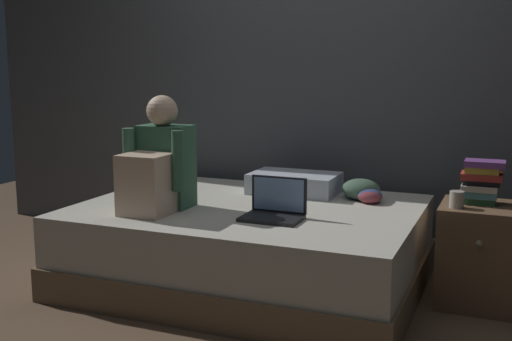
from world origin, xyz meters
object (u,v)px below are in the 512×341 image
object	(u,v)px
bed	(249,245)
clothes_pile	(362,191)
laptop	(275,208)
pillow	(295,183)
person_sitting	(158,167)
book_stack	(481,182)
mug	(457,200)
nightstand	(480,255)

from	to	relation	value
bed	clothes_pile	xyz separation A→B (m)	(0.58, 0.41, 0.30)
laptop	pillow	size ratio (longest dim) A/B	0.57
clothes_pile	person_sitting	bearing A→B (deg)	-145.40
laptop	bed	bearing A→B (deg)	136.44
bed	clothes_pile	size ratio (longest dim) A/B	7.05
book_stack	clothes_pile	xyz separation A→B (m)	(-0.70, 0.18, -0.14)
laptop	clothes_pile	size ratio (longest dim) A/B	1.13
mug	clothes_pile	world-z (taller)	mug
pillow	book_stack	xyz separation A→B (m)	(1.15, -0.22, 0.13)
person_sitting	clothes_pile	distance (m)	1.26
laptop	book_stack	xyz separation A→B (m)	(1.03, 0.47, 0.14)
pillow	clothes_pile	xyz separation A→B (m)	(0.46, -0.04, -0.01)
nightstand	mug	world-z (taller)	mug
bed	pillow	distance (m)	0.56
bed	person_sitting	distance (m)	0.73
pillow	mug	distance (m)	1.11
mug	clothes_pile	xyz separation A→B (m)	(-0.59, 0.34, -0.06)
bed	laptop	xyz separation A→B (m)	(0.25, -0.24, 0.30)
pillow	clothes_pile	bearing A→B (deg)	-4.61
bed	pillow	world-z (taller)	pillow
nightstand	person_sitting	size ratio (longest dim) A/B	0.85
bed	book_stack	world-z (taller)	book_stack
nightstand	book_stack	xyz separation A→B (m)	(-0.02, 0.04, 0.40)
book_stack	mug	size ratio (longest dim) A/B	2.67
clothes_pile	nightstand	bearing A→B (deg)	-17.31
nightstand	mug	bearing A→B (deg)	-137.31
laptop	book_stack	world-z (taller)	book_stack
bed	mug	distance (m)	1.23
book_stack	clothes_pile	world-z (taller)	book_stack
pillow	mug	bearing A→B (deg)	-20.03
bed	mug	bearing A→B (deg)	3.43
pillow	bed	bearing A→B (deg)	-105.84
person_sitting	laptop	size ratio (longest dim) A/B	2.05
bed	person_sitting	xyz separation A→B (m)	(-0.44, -0.29, 0.50)
clothes_pile	book_stack	bearing A→B (deg)	-14.73
bed	nightstand	world-z (taller)	nightstand
nightstand	clothes_pile	bearing A→B (deg)	162.69
person_sitting	clothes_pile	bearing A→B (deg)	34.60
nightstand	book_stack	size ratio (longest dim) A/B	2.33
person_sitting	laptop	world-z (taller)	person_sitting
clothes_pile	mug	bearing A→B (deg)	-30.34
pillow	laptop	bearing A→B (deg)	-79.83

